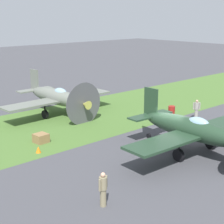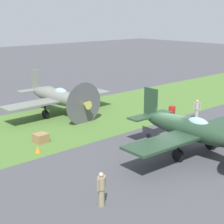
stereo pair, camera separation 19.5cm
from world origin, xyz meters
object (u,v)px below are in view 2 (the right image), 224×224
(ground_crew_mechanic, at_px, (197,109))
(fuel_drum, at_px, (172,111))
(ground_crew_chief, at_px, (101,188))
(supply_crate, at_px, (41,138))
(airplane_wingman, at_px, (58,97))
(runway_marker_cone, at_px, (38,149))
(airplane_lead, at_px, (191,129))

(ground_crew_mechanic, relative_size, fuel_drum, 1.92)
(fuel_drum, bearing_deg, ground_crew_chief, 27.84)
(ground_crew_mechanic, relative_size, supply_crate, 1.92)
(airplane_wingman, bearing_deg, fuel_drum, 133.37)
(ground_crew_chief, bearing_deg, runway_marker_cone, 67.49)
(airplane_lead, relative_size, airplane_wingman, 1.02)
(ground_crew_mechanic, bearing_deg, runway_marker_cone, -147.73)
(fuel_drum, xyz_separation_m, supply_crate, (12.37, -1.80, -0.13))
(ground_crew_chief, relative_size, ground_crew_mechanic, 1.00)
(runway_marker_cone, bearing_deg, ground_crew_mechanic, 170.73)
(airplane_lead, bearing_deg, airplane_wingman, -82.99)
(airplane_wingman, height_order, ground_crew_chief, airplane_wingman)
(fuel_drum, height_order, runway_marker_cone, fuel_drum)
(airplane_lead, height_order, supply_crate, airplane_lead)
(ground_crew_mechanic, bearing_deg, airplane_wingman, 171.93)
(fuel_drum, relative_size, supply_crate, 1.00)
(airplane_lead, distance_m, ground_crew_mechanic, 8.25)
(ground_crew_mechanic, distance_m, supply_crate, 13.69)
(ground_crew_chief, xyz_separation_m, supply_crate, (-2.55, -9.68, -0.59))
(ground_crew_chief, relative_size, runway_marker_cone, 3.93)
(ground_crew_chief, height_order, runway_marker_cone, ground_crew_chief)
(ground_crew_mechanic, relative_size, runway_marker_cone, 3.93)
(airplane_wingman, bearing_deg, supply_crate, 45.15)
(airplane_lead, distance_m, supply_crate, 10.48)
(airplane_lead, relative_size, supply_crate, 12.29)
(ground_crew_chief, xyz_separation_m, ground_crew_mechanic, (-15.65, -5.76, 0.00))
(ground_crew_mechanic, distance_m, fuel_drum, 2.29)
(ground_crew_mechanic, xyz_separation_m, supply_crate, (13.10, -3.93, -0.59))
(airplane_wingman, distance_m, ground_crew_chief, 16.98)
(supply_crate, bearing_deg, runway_marker_cone, 53.32)
(airplane_wingman, distance_m, runway_marker_cone, 9.56)
(airplane_lead, bearing_deg, supply_crate, -50.89)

